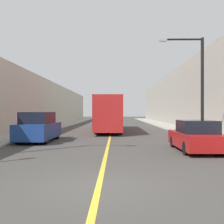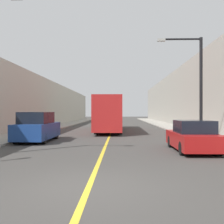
{
  "view_description": "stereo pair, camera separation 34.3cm",
  "coord_description": "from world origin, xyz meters",
  "px_view_note": "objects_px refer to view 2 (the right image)",
  "views": [
    {
      "loc": [
        0.44,
        -6.65,
        1.93
      ],
      "look_at": [
        0.08,
        18.28,
        1.92
      ],
      "focal_mm": 42.0,
      "sensor_mm": 36.0,
      "label": 1
    },
    {
      "loc": [
        0.79,
        -6.64,
        1.93
      ],
      "look_at": [
        0.08,
        18.28,
        1.92
      ],
      "focal_mm": 42.0,
      "sensor_mm": 36.0,
      "label": 2
    }
  ],
  "objects_px": {
    "bus": "(110,113)",
    "car_right_near": "(193,137)",
    "street_lamp_right": "(196,80)",
    "parked_suv_left": "(37,128)"
  },
  "relations": [
    {
      "from": "parked_suv_left",
      "to": "street_lamp_right",
      "type": "xyz_separation_m",
      "value": [
        10.32,
        -0.03,
        3.09
      ]
    },
    {
      "from": "car_right_near",
      "to": "street_lamp_right",
      "type": "bearing_deg",
      "value": 71.64
    },
    {
      "from": "bus",
      "to": "car_right_near",
      "type": "relative_size",
      "value": 2.93
    },
    {
      "from": "parked_suv_left",
      "to": "street_lamp_right",
      "type": "distance_m",
      "value": 10.77
    },
    {
      "from": "car_right_near",
      "to": "street_lamp_right",
      "type": "distance_m",
      "value": 5.35
    },
    {
      "from": "bus",
      "to": "car_right_near",
      "type": "height_order",
      "value": "bus"
    },
    {
      "from": "parked_suv_left",
      "to": "car_right_near",
      "type": "bearing_deg",
      "value": -24.12
    },
    {
      "from": "bus",
      "to": "street_lamp_right",
      "type": "distance_m",
      "value": 11.33
    },
    {
      "from": "parked_suv_left",
      "to": "car_right_near",
      "type": "relative_size",
      "value": 1.11
    },
    {
      "from": "street_lamp_right",
      "to": "bus",
      "type": "bearing_deg",
      "value": 122.15
    }
  ]
}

